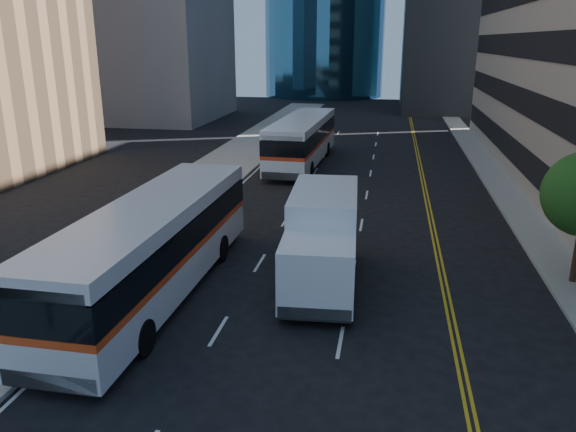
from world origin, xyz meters
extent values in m
plane|color=black|center=(0.00, 0.00, 0.00)|extent=(160.00, 160.00, 0.00)
cube|color=gray|center=(-10.50, 25.00, 0.07)|extent=(5.00, 90.00, 0.15)
cube|color=gray|center=(9.00, 25.00, 0.07)|extent=(2.00, 90.00, 0.15)
cylinder|color=#332114|center=(9.00, 8.00, 1.25)|extent=(0.24, 0.24, 2.20)
cube|color=silver|center=(-6.60, 4.34, 1.02)|extent=(3.14, 13.70, 1.25)
cube|color=#E14115|center=(-6.60, 4.34, 1.76)|extent=(3.16, 13.72, 0.25)
cube|color=black|center=(-6.60, 4.34, 2.39)|extent=(3.16, 13.72, 1.02)
cube|color=silver|center=(-6.60, 4.34, 3.24)|extent=(3.14, 13.70, 0.57)
cylinder|color=black|center=(-8.01, 0.26, 0.57)|extent=(0.36, 1.14, 1.14)
cylinder|color=black|center=(-5.29, 0.22, 0.57)|extent=(0.36, 1.14, 1.14)
cylinder|color=black|center=(-7.91, 8.00, 0.57)|extent=(0.36, 1.14, 1.14)
cylinder|color=black|center=(-5.19, 7.96, 0.57)|extent=(0.36, 1.14, 1.14)
cube|color=white|center=(-4.83, 28.13, 1.03)|extent=(3.46, 13.82, 1.26)
cube|color=#F23C16|center=(-4.83, 28.13, 1.77)|extent=(3.48, 13.85, 0.25)
cube|color=black|center=(-4.83, 28.13, 2.40)|extent=(3.48, 13.85, 1.03)
cube|color=white|center=(-4.83, 28.13, 3.26)|extent=(3.46, 13.82, 0.57)
cylinder|color=black|center=(-6.34, 24.06, 0.57)|extent=(0.38, 1.16, 1.14)
cylinder|color=black|center=(-3.61, 23.97, 0.57)|extent=(0.38, 1.16, 1.14)
cylinder|color=black|center=(-6.06, 31.84, 0.57)|extent=(0.38, 1.16, 1.14)
cylinder|color=black|center=(-3.33, 31.74, 0.57)|extent=(0.38, 1.16, 1.14)
cube|color=white|center=(-0.49, 3.72, 1.53)|extent=(2.66, 2.46, 2.22)
cube|color=black|center=(-0.43, 2.72, 1.95)|extent=(2.33, 0.20, 1.16)
cube|color=white|center=(-0.70, 7.41, 2.16)|extent=(2.82, 5.20, 2.74)
cube|color=black|center=(-0.63, 6.25, 0.58)|extent=(2.33, 7.06, 0.26)
cylinder|color=black|center=(-1.62, 3.44, 0.51)|extent=(0.35, 1.03, 1.01)
cylinder|color=black|center=(0.67, 3.58, 0.51)|extent=(0.35, 1.03, 1.01)
cylinder|color=black|center=(-1.92, 8.71, 0.51)|extent=(0.35, 1.03, 1.01)
cylinder|color=black|center=(0.36, 8.84, 0.51)|extent=(0.35, 1.03, 1.01)
camera|label=1|loc=(1.68, -13.75, 9.10)|focal=35.00mm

